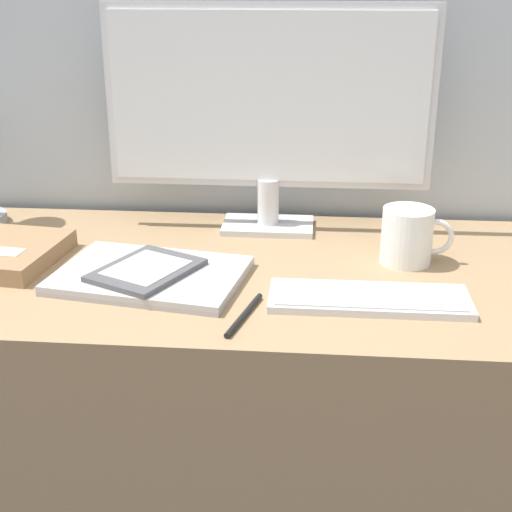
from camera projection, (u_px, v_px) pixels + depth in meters
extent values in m
cube|color=#997A56|center=(243.00, 447.00, 1.37)|extent=(1.35, 0.57, 0.75)
cube|color=silver|center=(268.00, 226.00, 1.41)|extent=(0.18, 0.11, 0.01)
cylinder|color=silver|center=(268.00, 201.00, 1.39)|extent=(0.04, 0.04, 0.09)
cube|color=silver|center=(269.00, 98.00, 1.32)|extent=(0.61, 0.01, 0.34)
cube|color=white|center=(269.00, 98.00, 1.31)|extent=(0.59, 0.01, 0.31)
cube|color=silver|center=(369.00, 299.00, 1.09)|extent=(0.31, 0.11, 0.01)
cube|color=#B7B7BC|center=(369.00, 295.00, 1.09)|extent=(0.29, 0.09, 0.00)
cube|color=#A3A3A8|center=(151.00, 278.00, 1.17)|extent=(0.33, 0.26, 0.01)
cube|color=#B2B2B7|center=(150.00, 273.00, 1.17)|extent=(0.33, 0.26, 0.01)
cube|color=#4C4C51|center=(146.00, 270.00, 1.16)|extent=(0.19, 0.21, 0.01)
cube|color=silver|center=(146.00, 267.00, 1.16)|extent=(0.14, 0.15, 0.00)
cube|color=#93704C|center=(2.00, 253.00, 1.25)|extent=(0.21, 0.22, 0.03)
cylinder|color=white|center=(407.00, 236.00, 1.23)|extent=(0.09, 0.09, 0.10)
torus|color=white|center=(435.00, 237.00, 1.23)|extent=(0.06, 0.01, 0.06)
cylinder|color=black|center=(244.00, 315.00, 1.05)|extent=(0.04, 0.14, 0.01)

